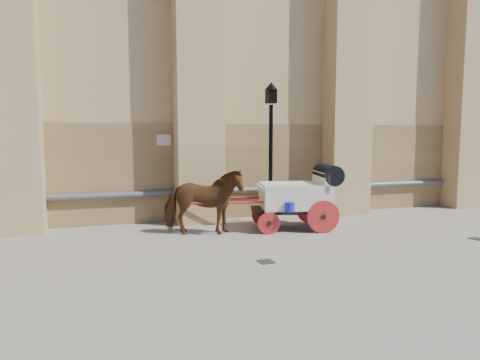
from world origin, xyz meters
name	(u,v)px	position (x,y,z in m)	size (l,w,h in m)	color
ground	(275,250)	(0.00, 0.00, 0.00)	(90.00, 90.00, 0.00)	gray
horse	(203,202)	(-1.25, 1.99, 0.88)	(0.95, 2.09, 1.76)	#58351C
carriage	(300,194)	(1.52, 1.91, 0.98)	(4.30, 1.91, 1.82)	black
street_lamp	(271,149)	(1.03, 2.92, 2.24)	(0.39, 0.39, 4.20)	black
drain_grate_near	(266,262)	(-0.54, -0.82, 0.01)	(0.32, 0.32, 0.01)	black
drain_grate_far	(477,239)	(5.34, -0.58, 0.01)	(0.32, 0.32, 0.01)	black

